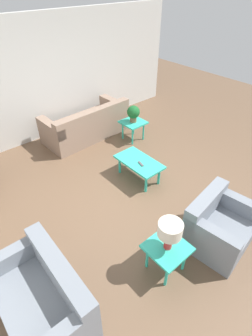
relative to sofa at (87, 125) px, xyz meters
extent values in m
plane|color=brown|center=(-2.30, 0.45, -0.31)|extent=(14.00, 14.00, 0.00)
cube|color=silver|center=(0.76, 0.45, 1.04)|extent=(0.12, 7.20, 2.70)
cube|color=gray|center=(0.05, 0.00, -0.09)|extent=(1.01, 2.08, 0.43)
cube|color=gray|center=(-0.31, -0.01, 0.32)|extent=(0.28, 2.05, 0.38)
cube|color=gray|center=(0.09, -0.92, 0.25)|extent=(0.94, 0.24, 0.25)
cube|color=gray|center=(0.02, 0.92, 0.25)|extent=(0.94, 0.24, 0.25)
cube|color=slate|center=(-3.95, 0.28, -0.10)|extent=(0.92, 1.06, 0.41)
cube|color=slate|center=(-3.65, 0.32, 0.29)|extent=(0.32, 0.98, 0.38)
cube|color=slate|center=(-4.00, 0.68, 0.23)|extent=(0.82, 0.26, 0.25)
cube|color=slate|center=(-3.90, -0.11, 0.23)|extent=(0.82, 0.26, 0.25)
cube|color=slate|center=(-3.19, 2.80, -0.10)|extent=(1.36, 0.83, 0.41)
cube|color=slate|center=(-3.20, 2.49, 0.29)|extent=(1.35, 0.23, 0.38)
cube|color=slate|center=(-2.60, 2.79, 0.23)|extent=(0.18, 0.81, 0.25)
cube|color=#2DB79E|center=(-2.03, 0.15, 0.09)|extent=(0.95, 0.53, 0.04)
cylinder|color=#2DB79E|center=(-2.41, -0.02, -0.12)|extent=(0.05, 0.05, 0.38)
cylinder|color=#2DB79E|center=(-1.65, -0.02, -0.12)|extent=(0.05, 0.05, 0.38)
cylinder|color=#2DB79E|center=(-2.41, 0.32, -0.12)|extent=(0.05, 0.05, 0.38)
cylinder|color=#2DB79E|center=(-1.65, 0.32, -0.12)|extent=(0.05, 0.05, 0.38)
cube|color=#2DB79E|center=(-0.83, -0.77, 0.15)|extent=(0.53, 0.53, 0.04)
cylinder|color=#2DB79E|center=(-1.01, -0.95, -0.09)|extent=(0.04, 0.04, 0.44)
cylinder|color=#2DB79E|center=(-0.65, -0.95, -0.09)|extent=(0.04, 0.04, 0.44)
cylinder|color=#2DB79E|center=(-1.01, -0.59, -0.09)|extent=(0.04, 0.04, 0.44)
cylinder|color=#2DB79E|center=(-0.65, -0.59, -0.09)|extent=(0.04, 0.04, 0.44)
cube|color=#2DB79E|center=(-3.72, 1.23, 0.15)|extent=(0.53, 0.53, 0.04)
cylinder|color=#2DB79E|center=(-3.90, 1.05, -0.09)|extent=(0.04, 0.04, 0.44)
cylinder|color=#2DB79E|center=(-3.55, 1.05, -0.09)|extent=(0.04, 0.04, 0.44)
cylinder|color=#2DB79E|center=(-3.90, 1.41, -0.09)|extent=(0.04, 0.04, 0.44)
cylinder|color=#2DB79E|center=(-3.55, 1.41, -0.09)|extent=(0.04, 0.04, 0.44)
cylinder|color=brown|center=(-0.83, -0.77, 0.23)|extent=(0.16, 0.16, 0.12)
sphere|color=#195B28|center=(-0.83, -0.77, 0.41)|extent=(0.30, 0.30, 0.30)
cylinder|color=red|center=(-3.72, 1.23, 0.30)|extent=(0.10, 0.10, 0.26)
cylinder|color=beige|center=(-3.72, 1.23, 0.52)|extent=(0.31, 0.31, 0.19)
cube|color=#4C4C51|center=(-2.13, 0.20, 0.12)|extent=(0.16, 0.08, 0.02)
camera|label=1|loc=(-4.95, 3.00, 3.06)|focal=28.00mm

